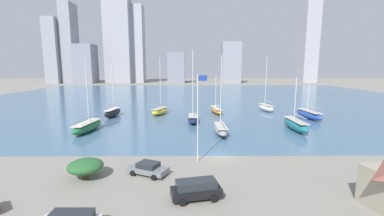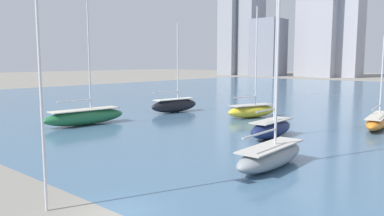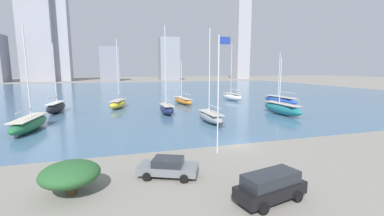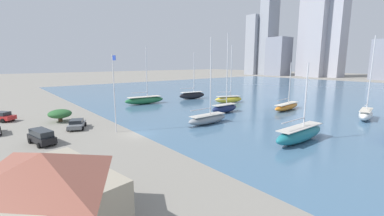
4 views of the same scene
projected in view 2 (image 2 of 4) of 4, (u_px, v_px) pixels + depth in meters
The scene contains 9 objects.
ground_plane at pixel (119, 214), 18.55m from camera, with size 500.00×500.00×0.00m, color gray.
flag_pole at pixel (41, 87), 18.14m from camera, with size 1.24×0.14×11.55m.
distant_city_skyline at pixel (352, 18), 170.05m from camera, with size 206.82×23.09×72.23m.
sailboat_green at pixel (85, 116), 44.52m from camera, with size 3.71×10.41×14.32m.
sailboat_gray at pixel (271, 155), 26.55m from camera, with size 2.47×8.30×14.56m.
sailboat_orange at pixel (378, 121), 42.47m from camera, with size 3.23×10.51×10.37m.
sailboat_black at pixel (175, 105), 55.54m from camera, with size 3.22×8.35×13.09m.
sailboat_navy at pixel (271, 127), 37.01m from camera, with size 2.30×6.90×16.21m.
sailboat_yellow at pixel (252, 110), 50.31m from camera, with size 4.92×7.93×14.69m.
Camera 2 is at (14.33, -11.09, 7.53)m, focal length 35.00 mm.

